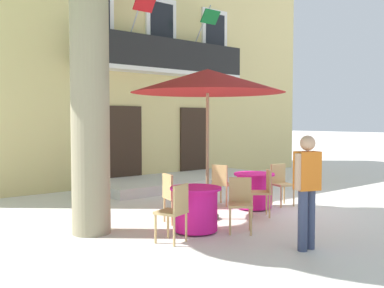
% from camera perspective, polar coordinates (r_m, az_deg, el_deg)
% --- Properties ---
extents(ground_plane, '(120.00, 120.00, 0.00)m').
position_cam_1_polar(ground_plane, '(9.59, 10.22, -8.29)').
color(ground_plane, silver).
extents(building_facade, '(13.00, 5.09, 7.50)m').
position_cam_1_polar(building_facade, '(15.36, -8.48, 10.02)').
color(building_facade, '#DBC67F').
rests_on(building_facade, ground).
extents(entrance_step_platform, '(5.42, 2.15, 0.25)m').
position_cam_1_polar(entrance_step_platform, '(12.84, -1.25, -4.79)').
color(entrance_step_platform, silver).
rests_on(entrance_step_platform, ground).
extents(cafe_table_near_tree, '(0.86, 0.86, 0.76)m').
position_cam_1_polar(cafe_table_near_tree, '(7.47, 0.47, -8.42)').
color(cafe_table_near_tree, '#DB1984').
rests_on(cafe_table_near_tree, ground).
extents(cafe_chair_near_tree_0, '(0.48, 0.48, 0.91)m').
position_cam_1_polar(cafe_chair_near_tree_0, '(8.08, -2.51, -6.56)').
color(cafe_chair_near_tree_0, tan).
rests_on(cafe_chair_near_tree_0, ground).
extents(cafe_chair_near_tree_1, '(0.51, 0.51, 0.91)m').
position_cam_1_polar(cafe_chair_near_tree_1, '(6.78, -2.22, -8.42)').
color(cafe_chair_near_tree_1, tan).
rests_on(cafe_chair_near_tree_1, ground).
extents(cafe_chair_near_tree_2, '(0.57, 0.57, 0.91)m').
position_cam_1_polar(cafe_chair_near_tree_2, '(7.50, 6.29, -7.32)').
color(cafe_chair_near_tree_2, tan).
rests_on(cafe_chair_near_tree_2, ground).
extents(cafe_table_middle, '(0.86, 0.86, 0.76)m').
position_cam_1_polar(cafe_table_middle, '(9.49, 8.08, -5.98)').
color(cafe_table_middle, '#DB1984').
rests_on(cafe_table_middle, ground).
extents(cafe_chair_middle_0, '(0.49, 0.49, 0.91)m').
position_cam_1_polar(cafe_chair_middle_0, '(9.96, 11.45, -4.79)').
color(cafe_chair_middle_0, tan).
rests_on(cafe_chair_middle_0, ground).
extents(cafe_chair_middle_1, '(0.50, 0.50, 0.91)m').
position_cam_1_polar(cafe_chair_middle_1, '(9.76, 3.91, -4.90)').
color(cafe_chair_middle_1, tan).
rests_on(cafe_chair_middle_1, ground).
extents(cafe_chair_middle_2, '(0.56, 0.56, 0.91)m').
position_cam_1_polar(cafe_chair_middle_2, '(8.75, 9.26, -5.86)').
color(cafe_chair_middle_2, tan).
rests_on(cafe_chair_middle_2, ground).
extents(cafe_umbrella, '(2.90, 2.90, 2.85)m').
position_cam_1_polar(cafe_umbrella, '(8.34, 2.04, 8.09)').
color(cafe_umbrella, '#997A56').
rests_on(cafe_umbrella, ground).
extents(ground_planter_left, '(0.43, 0.43, 0.62)m').
position_cam_1_polar(ground_planter_left, '(10.97, -13.10, -5.03)').
color(ground_planter_left, '#47423D').
rests_on(ground_planter_left, ground).
extents(pedestrian_near_entrance, '(0.53, 0.33, 1.67)m').
position_cam_1_polar(pedestrian_near_entrance, '(6.58, 14.71, -5.24)').
color(pedestrian_near_entrance, '#384260').
rests_on(pedestrian_near_entrance, ground).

